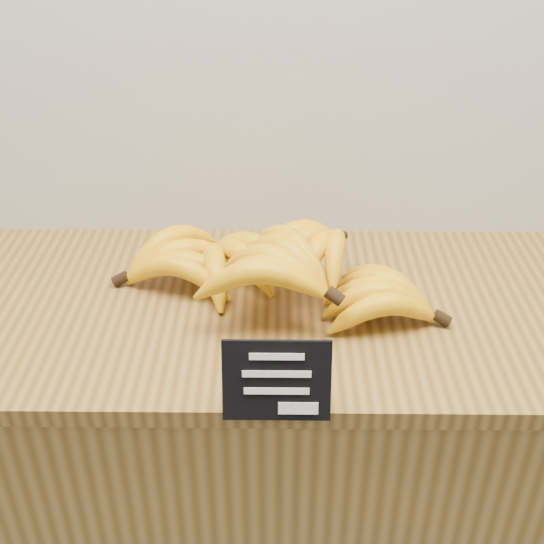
# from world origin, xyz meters

# --- Properties ---
(counter) EXTENTS (1.50, 0.50, 0.90)m
(counter) POSITION_xyz_m (0.15, 2.75, 0.45)
(counter) COLOR olive
(counter) RESTS_ON ground
(counter_top) EXTENTS (1.45, 0.54, 0.03)m
(counter_top) POSITION_xyz_m (0.15, 2.75, 0.92)
(counter_top) COLOR olive
(counter_top) RESTS_ON counter
(chalkboard_sign) EXTENTS (0.15, 0.03, 0.11)m
(chalkboard_sign) POSITION_xyz_m (0.16, 2.48, 0.99)
(chalkboard_sign) COLOR black
(chalkboard_sign) RESTS_ON counter_top
(banana_pile) EXTENTS (0.56, 0.38, 0.13)m
(banana_pile) POSITION_xyz_m (0.15, 2.76, 0.99)
(banana_pile) COLOR #EEB209
(banana_pile) RESTS_ON counter_top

